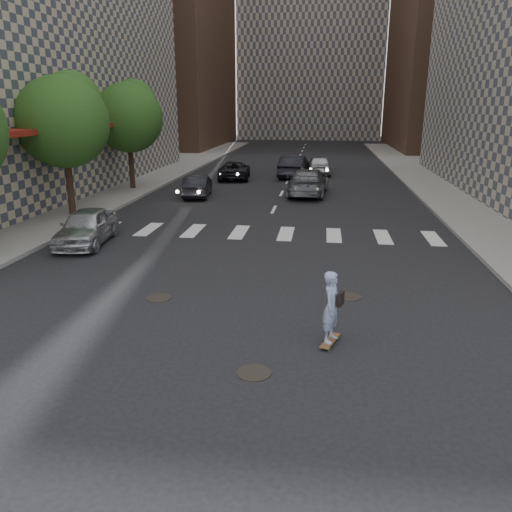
{
  "coord_description": "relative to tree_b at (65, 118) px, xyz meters",
  "views": [
    {
      "loc": [
        2.41,
        -11.38,
        5.19
      ],
      "look_at": [
        0.73,
        1.36,
        1.3
      ],
      "focal_mm": 35.0,
      "sensor_mm": 36.0,
      "label": 1
    }
  ],
  "objects": [
    {
      "name": "ground",
      "position": [
        9.45,
        -11.14,
        -4.65
      ],
      "size": [
        160.0,
        160.0,
        0.0
      ],
      "primitive_type": "plane",
      "color": "black",
      "rests_on": "ground"
    },
    {
      "name": "sidewalk_left",
      "position": [
        -5.05,
        8.86,
        -4.57
      ],
      "size": [
        13.0,
        80.0,
        0.15
      ],
      "primitive_type": "cube",
      "color": "gray",
      "rests_on": "ground"
    },
    {
      "name": "tree_b",
      "position": [
        0.0,
        0.0,
        0.0
      ],
      "size": [
        4.2,
        4.2,
        6.6
      ],
      "color": "#382619",
      "rests_on": "sidewalk_left"
    },
    {
      "name": "tree_c",
      "position": [
        0.0,
        8.0,
        0.0
      ],
      "size": [
        4.2,
        4.2,
        6.6
      ],
      "color": "#382619",
      "rests_on": "sidewalk_left"
    },
    {
      "name": "manhole_a",
      "position": [
        10.65,
        -13.64,
        -4.64
      ],
      "size": [
        0.7,
        0.7,
        0.02
      ],
      "primitive_type": "cylinder",
      "color": "black",
      "rests_on": "ground"
    },
    {
      "name": "manhole_b",
      "position": [
        7.45,
        -9.94,
        -4.64
      ],
      "size": [
        0.7,
        0.7,
        0.02
      ],
      "primitive_type": "cylinder",
      "color": "black",
      "rests_on": "ground"
    },
    {
      "name": "manhole_c",
      "position": [
        12.75,
        -9.14,
        -4.64
      ],
      "size": [
        0.7,
        0.7,
        0.02
      ],
      "primitive_type": "cylinder",
      "color": "black",
      "rests_on": "ground"
    },
    {
      "name": "skateboarder",
      "position": [
        12.2,
        -12.13,
        -3.74
      ],
      "size": [
        0.57,
        0.89,
        1.73
      ],
      "rotation": [
        0.0,
        0.0,
        -0.34
      ],
      "color": "brown",
      "rests_on": "ground"
    },
    {
      "name": "silver_sedan",
      "position": [
        2.9,
        -4.72,
        -3.96
      ],
      "size": [
        2.1,
        4.21,
        1.38
      ],
      "primitive_type": "imported",
      "rotation": [
        0.0,
        0.0,
        0.12
      ],
      "color": "#B6B8BD",
      "rests_on": "ground"
    },
    {
      "name": "traffic_car_a",
      "position": [
        4.63,
        6.08,
        -4.0
      ],
      "size": [
        1.83,
        4.04,
        1.28
      ],
      "primitive_type": "imported",
      "rotation": [
        0.0,
        0.0,
        3.27
      ],
      "color": "black",
      "rests_on": "ground"
    },
    {
      "name": "traffic_car_b",
      "position": [
        11.07,
        7.58,
        -3.86
      ],
      "size": [
        2.56,
        5.53,
        1.57
      ],
      "primitive_type": "imported",
      "rotation": [
        0.0,
        0.0,
        3.07
      ],
      "color": "#57595E",
      "rests_on": "ground"
    },
    {
      "name": "traffic_car_c",
      "position": [
        5.52,
        13.67,
        -4.0
      ],
      "size": [
        2.61,
        4.83,
        1.29
      ],
      "primitive_type": "imported",
      "rotation": [
        0.0,
        0.0,
        3.25
      ],
      "color": "black",
      "rests_on": "ground"
    },
    {
      "name": "traffic_car_d",
      "position": [
        11.63,
        16.85,
        -3.88
      ],
      "size": [
        2.03,
        4.59,
        1.54
      ],
      "primitive_type": "imported",
      "rotation": [
        0.0,
        0.0,
        3.19
      ],
      "color": "#A3A5AB",
      "rests_on": "ground"
    },
    {
      "name": "traffic_car_e",
      "position": [
        9.76,
        15.2,
        -3.83
      ],
      "size": [
        2.13,
        5.08,
        1.63
      ],
      "primitive_type": "imported",
      "rotation": [
        0.0,
        0.0,
        3.06
      ],
      "color": "black",
      "rests_on": "ground"
    }
  ]
}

